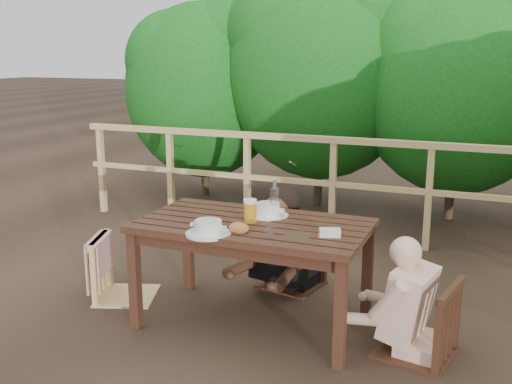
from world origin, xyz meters
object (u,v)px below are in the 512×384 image
at_px(soup_near, 208,228).
at_px(soup_far, 267,210).
at_px(table, 253,274).
at_px(tumbler, 270,233).
at_px(diner_right, 426,262).
at_px(chair_far, 292,232).
at_px(beer_glass, 250,212).
at_px(woman, 294,206).
at_px(chair_right, 420,284).
at_px(butter_tub, 330,234).
at_px(bottle, 275,199).
at_px(chair_left, 124,241).
at_px(bread_roll, 239,228).

relative_size(soup_near, soup_far, 0.98).
relative_size(table, tumbler, 20.75).
distance_m(diner_right, tumbler, 0.94).
relative_size(chair_far, beer_glass, 5.18).
bearing_deg(woman, diner_right, 157.79).
relative_size(chair_far, chair_right, 0.98).
bearing_deg(butter_tub, diner_right, -11.73).
xyz_separation_m(chair_right, beer_glass, (-1.10, 0.01, 0.33)).
relative_size(soup_near, bottle, 1.09).
bearing_deg(woman, chair_left, 45.70).
xyz_separation_m(chair_far, beer_glass, (-0.05, -0.72, 0.34)).
xyz_separation_m(woman, tumbler, (0.18, -0.99, 0.09)).
bearing_deg(beer_glass, woman, 86.27).
height_order(chair_left, tumbler, chair_left).
height_order(table, bottle, bottle).
relative_size(chair_left, soup_near, 3.09).
xyz_separation_m(table, chair_right, (1.08, -0.01, 0.10)).
distance_m(table, soup_near, 0.53).
relative_size(diner_right, tumbler, 16.43).
xyz_separation_m(table, woman, (0.03, 0.73, 0.29)).
distance_m(table, bottle, 0.52).
bearing_deg(diner_right, chair_far, 67.59).
height_order(chair_right, diner_right, diner_right).
height_order(diner_right, bottle, diner_right).
bearing_deg(tumbler, diner_right, 15.00).
bearing_deg(soup_near, chair_left, 158.12).
relative_size(bread_roll, butter_tub, 1.02).
xyz_separation_m(table, chair_left, (-1.04, 0.03, 0.09)).
bearing_deg(chair_left, tumbler, -122.31).
distance_m(chair_left, tumbler, 1.32).
bearing_deg(chair_left, diner_right, -110.69).
bearing_deg(butter_tub, chair_far, 102.49).
xyz_separation_m(bread_roll, tumbler, (0.21, -0.02, -0.00)).
height_order(table, woman, woman).
bearing_deg(tumbler, chair_right, 15.49).
bearing_deg(soup_near, tumbler, 10.02).
bearing_deg(soup_near, diner_right, 13.54).
bearing_deg(beer_glass, tumbler, -46.87).
bearing_deg(chair_left, bottle, -101.09).
height_order(table, diner_right, diner_right).
height_order(chair_far, diner_right, diner_right).
height_order(beer_glass, bottle, bottle).
height_order(chair_far, soup_far, chair_far).
bearing_deg(soup_near, chair_right, 13.85).
distance_m(woman, butter_tub, 0.98).
height_order(chair_left, bread_roll, chair_left).
bearing_deg(woman, chair_far, 102.42).
height_order(chair_left, diner_right, diner_right).
distance_m(diner_right, soup_near, 1.32).
xyz_separation_m(beer_glass, butter_tub, (0.56, -0.09, -0.06)).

